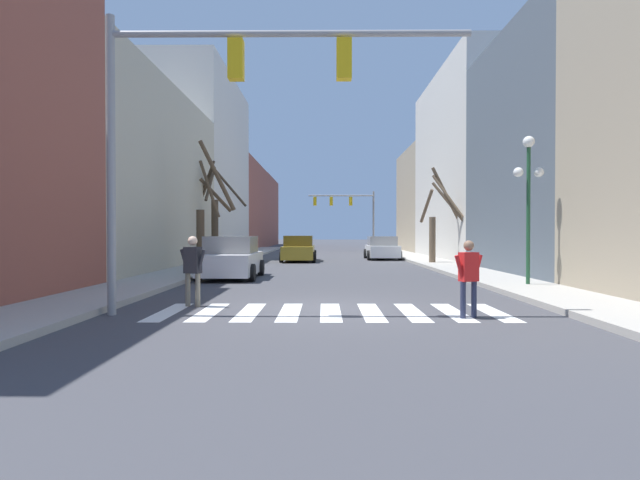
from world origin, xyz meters
TOP-DOWN VIEW (x-y plane):
  - ground_plane at (0.00, 0.00)m, footprint 240.00×240.00m
  - sidewalk_left at (-6.07, 0.00)m, footprint 2.27×90.00m
  - sidewalk_right at (6.07, 0.00)m, footprint 2.27×90.00m
  - building_row_left at (-10.21, 29.87)m, footprint 6.00×71.89m
  - building_row_right at (10.21, 16.23)m, footprint 6.00×45.02m
  - crosswalk_stripes at (-0.00, -0.55)m, footprint 7.65×2.60m
  - traffic_signal_near at (-2.42, -0.96)m, footprint 7.73×0.28m
  - traffic_signal_far at (2.27, 36.97)m, footprint 6.42×0.28m
  - street_lamp_right_corner at (6.27, 4.12)m, footprint 0.95×0.36m
  - car_driving_toward_lane at (-3.73, 7.69)m, footprint 2.18×4.18m
  - car_at_intersection at (3.72, 21.60)m, footprint 2.18×4.25m
  - car_parked_right_far at (-1.70, 19.33)m, footprint 2.13×4.83m
  - pedestrian_on_right_sidewalk at (2.84, -1.28)m, footprint 0.67×0.34m
  - pedestrian_near_right_corner at (-3.27, 0.26)m, footprint 0.70×0.36m
  - street_tree_right_far at (-5.52, 11.12)m, footprint 1.82×0.89m
  - street_tree_right_near at (-6.46, 17.01)m, footprint 3.09×3.02m
  - street_tree_left_mid at (6.05, 15.74)m, footprint 2.09×2.27m

SIDE VIEW (x-z plane):
  - ground_plane at x=0.00m, z-range 0.00..0.00m
  - crosswalk_stripes at x=0.00m, z-range 0.00..0.01m
  - sidewalk_left at x=-6.07m, z-range 0.00..0.15m
  - sidewalk_right at x=6.07m, z-range 0.00..0.15m
  - car_at_intersection at x=3.72m, z-range -0.04..1.49m
  - car_parked_right_far at x=-1.70m, z-range -0.05..1.54m
  - car_driving_toward_lane at x=-3.73m, z-range -0.05..1.58m
  - pedestrian_on_right_sidewalk at x=2.84m, z-range 0.15..1.75m
  - pedestrian_near_right_corner at x=-3.27m, z-range 0.15..1.84m
  - street_tree_left_mid at x=6.05m, z-range -0.13..5.08m
  - street_tree_right_far at x=-5.52m, z-range -0.42..5.41m
  - street_tree_right_near at x=-6.46m, z-range -0.15..5.63m
  - street_lamp_right_corner at x=6.27m, z-range 1.10..5.74m
  - traffic_signal_far at x=2.27m, z-range 1.39..7.18m
  - traffic_signal_near at x=-2.42m, z-range 1.49..7.87m
  - building_row_left at x=-10.21m, z-range -1.64..12.18m
  - building_row_right at x=10.21m, z-range -0.68..11.51m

